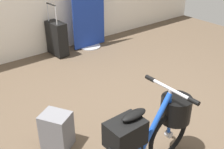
{
  "coord_description": "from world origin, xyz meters",
  "views": [
    {
      "loc": [
        -1.64,
        -1.79,
        1.85
      ],
      "look_at": [
        -0.14,
        0.12,
        0.55
      ],
      "focal_mm": 44.94,
      "sensor_mm": 36.0,
      "label": 1
    }
  ],
  "objects_px": {
    "floor_banner_stand": "(89,10)",
    "backpack_on_floor": "(57,130)",
    "folding_bike_foreground": "(151,131)",
    "rolling_suitcase": "(57,38)"
  },
  "relations": [
    {
      "from": "floor_banner_stand",
      "to": "backpack_on_floor",
      "type": "height_order",
      "value": "floor_banner_stand"
    },
    {
      "from": "floor_banner_stand",
      "to": "folding_bike_foreground",
      "type": "bearing_deg",
      "value": -113.74
    },
    {
      "from": "floor_banner_stand",
      "to": "rolling_suitcase",
      "type": "distance_m",
      "value": 0.69
    },
    {
      "from": "rolling_suitcase",
      "to": "folding_bike_foreground",
      "type": "bearing_deg",
      "value": -101.71
    },
    {
      "from": "rolling_suitcase",
      "to": "backpack_on_floor",
      "type": "bearing_deg",
      "value": -118.44
    },
    {
      "from": "folding_bike_foreground",
      "to": "rolling_suitcase",
      "type": "height_order",
      "value": "rolling_suitcase"
    },
    {
      "from": "rolling_suitcase",
      "to": "backpack_on_floor",
      "type": "height_order",
      "value": "rolling_suitcase"
    },
    {
      "from": "rolling_suitcase",
      "to": "backpack_on_floor",
      "type": "distance_m",
      "value": 2.13
    },
    {
      "from": "folding_bike_foreground",
      "to": "rolling_suitcase",
      "type": "distance_m",
      "value": 2.66
    },
    {
      "from": "folding_bike_foreground",
      "to": "floor_banner_stand",
      "type": "bearing_deg",
      "value": 66.26
    }
  ]
}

